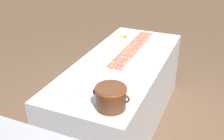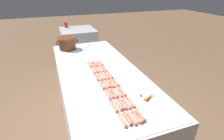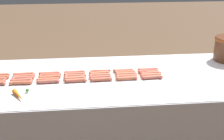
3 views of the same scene
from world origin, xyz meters
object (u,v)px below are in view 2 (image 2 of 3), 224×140
Objects in this scene: hot_dog_7 at (127,119)px; hot_dog_13 at (92,64)px; back_cabinet at (79,51)px; hot_dog_1 at (114,106)px; hot_dog_11 at (100,77)px; serving_spoon at (87,45)px; hot_dog_21 at (137,117)px; hot_dog_19 at (99,69)px; hot_dog_28 at (140,115)px; hot_dog_24 at (112,83)px; hot_dog_27 at (98,63)px; hot_dog_33 at (105,69)px; hot_dog_8 at (118,105)px; hot_dog_23 at (119,93)px; hot_dog_4 at (97,77)px; hot_dog_18 at (104,76)px; hot_dog_26 at (102,69)px; hot_dog_25 at (107,76)px; hot_dog_9 at (111,94)px; hot_dog_10 at (105,85)px; hot_dog_3 at (102,85)px; hot_dog_22 at (127,103)px; hot_dog_15 at (122,104)px; hot_dog_2 at (108,95)px; hot_dog_16 at (115,93)px; hot_dog_6 at (89,65)px; soda_can at (66,25)px; hot_dog_31 at (116,82)px; carrot at (149,96)px; hot_dog_17 at (109,84)px; hot_dog_30 at (122,92)px; hot_dog_32 at (110,75)px; hot_dog_5 at (93,71)px; bean_pot at (67,42)px; hot_dog_20 at (95,64)px.

hot_dog_13 is at bearing 90.02° from hot_dog_7.
hot_dog_13 is (-0.11, -1.70, 0.40)m from back_cabinet.
hot_dog_11 is at bearing 85.91° from hot_dog_1.
hot_dog_21 is at bearing -90.89° from serving_spoon.
hot_dog_19 is 1.00× the size of hot_dog_28.
hot_dog_24 is 0.56m from hot_dog_27.
hot_dog_13 is at bearing 123.07° from hot_dog_33.
hot_dog_23 is (0.08, 0.18, 0.00)m from hot_dog_8.
hot_dog_4 is 1.00× the size of hot_dog_28.
hot_dog_18 and hot_dog_26 have the same top height.
hot_dog_21 is 0.56m from hot_dog_24.
hot_dog_11 is 1.00× the size of hot_dog_25.
hot_dog_7 and hot_dog_9 have the same top height.
hot_dog_8 is 1.00× the size of hot_dog_10.
hot_dog_1 is 0.77m from hot_dog_33.
hot_dog_3 is 1.00× the size of hot_dog_11.
hot_dog_21 is 1.00× the size of hot_dog_22.
hot_dog_13 is 0.93m from hot_dog_15.
hot_dog_2 is 1.00× the size of hot_dog_24.
hot_dog_24 is at bearing 72.36° from hot_dog_1.
hot_dog_1 is 1.00× the size of hot_dog_16.
hot_dog_25 is (0.04, 0.37, 0.00)m from hot_dog_16.
soda_can reaches higher than hot_dog_6.
hot_dog_24 and hot_dog_31 have the same top height.
hot_dog_8 and hot_dog_16 have the same top height.
hot_dog_6 is 0.98m from carrot.
hot_dog_11 is 0.20m from hot_dog_24.
hot_dog_17 is 0.20m from hot_dog_30.
carrot is at bearing -71.04° from hot_dog_26.
hot_dog_8 is 2.87m from soda_can.
hot_dog_1 is at bearing -95.97° from hot_dog_19.
hot_dog_27 is 0.74m from hot_dog_30.
hot_dog_26 and hot_dog_32 have the same top height.
hot_dog_17 and hot_dog_27 have the same top height.
hot_dog_31 is (0.16, -0.56, 0.00)m from hot_dog_6.
hot_dog_5 and hot_dog_26 have the same top height.
hot_dog_19 is 0.18m from hot_dog_27.
hot_dog_33 is 1.01m from bean_pot.
hot_dog_10 is 0.57m from hot_dog_28.
hot_dog_13 is 1.00× the size of hot_dog_27.
hot_dog_13 is at bearing -9.93° from hot_dog_6.
hot_dog_27 is at bearing 91.20° from hot_dog_26.
hot_dog_4 is 1.00× the size of hot_dog_21.
hot_dog_28 is at bearing -90.27° from hot_dog_32.
hot_dog_25 is at bearing 56.95° from hot_dog_3.
hot_dog_20 is 0.80m from bean_pot.
hot_dog_24 is 1.00× the size of hot_dog_30.
hot_dog_1 is 1.00× the size of hot_dog_15.
hot_dog_3 is 1.00× the size of hot_dog_31.
hot_dog_17 is 0.04m from hot_dog_24.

